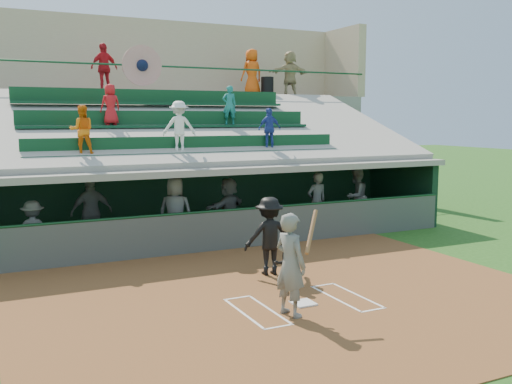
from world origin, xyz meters
name	(u,v)px	position (x,y,z in m)	size (l,w,h in m)	color
ground	(303,305)	(0.00, 0.00, 0.00)	(100.00, 100.00, 0.00)	#1E4B15
dirt_slab	(291,297)	(0.00, 0.50, 0.01)	(11.00, 9.00, 0.02)	brown
home_plate	(303,303)	(0.00, 0.00, 0.04)	(0.43, 0.43, 0.03)	silver
batters_box_chalk	(303,304)	(0.00, 0.00, 0.02)	(2.65, 1.85, 0.01)	silver
dugout_floor	(190,239)	(0.00, 6.75, 0.02)	(16.00, 3.50, 0.04)	gray
concourse_slab	(135,152)	(0.00, 13.50, 2.30)	(20.00, 3.00, 4.60)	gray
grandstand	(155,157)	(0.00, 10.51, 2.26)	(20.40, 10.40, 7.80)	#494E49
batter_at_plate	(291,264)	(-0.54, -0.45, 0.99)	(0.95, 0.82, 1.95)	#595B56
catcher	(284,263)	(0.22, 1.20, 0.54)	(0.51, 0.39, 1.04)	black
home_umpire	(269,236)	(0.38, 2.23, 0.93)	(1.18, 0.68, 1.82)	black
dugout_bench	(180,224)	(0.14, 8.14, 0.24)	(13.22, 0.40, 0.40)	#956136
dugout_player_a	(33,231)	(-4.50, 5.90, 0.81)	(1.00, 0.57, 1.55)	#535651
dugout_player_b	(92,212)	(-2.88, 6.86, 1.03)	(1.16, 0.48, 1.99)	#5C5F59
dugout_player_c	(175,212)	(-0.72, 5.91, 1.02)	(0.96, 0.63, 1.97)	#585B56
dugout_player_d	(229,208)	(1.11, 6.37, 0.95)	(1.69, 0.54, 1.82)	#5D605B
dugout_player_e	(317,202)	(4.06, 6.09, 0.99)	(0.69, 0.45, 1.89)	#5B5E59
dugout_player_f	(356,197)	(5.78, 6.36, 1.02)	(0.95, 0.74, 1.95)	#5B5D58
trash_bin	(267,86)	(5.75, 13.00, 5.01)	(0.54, 0.54, 0.82)	black
concourse_staff_a	(104,68)	(-1.27, 12.60, 5.51)	(1.07, 0.45, 1.82)	red
concourse_staff_b	(252,72)	(5.10, 13.20, 5.60)	(0.98, 0.64, 2.00)	#EB4F0D
concourse_staff_c	(290,74)	(6.74, 12.79, 5.58)	(1.81, 0.58, 1.95)	tan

